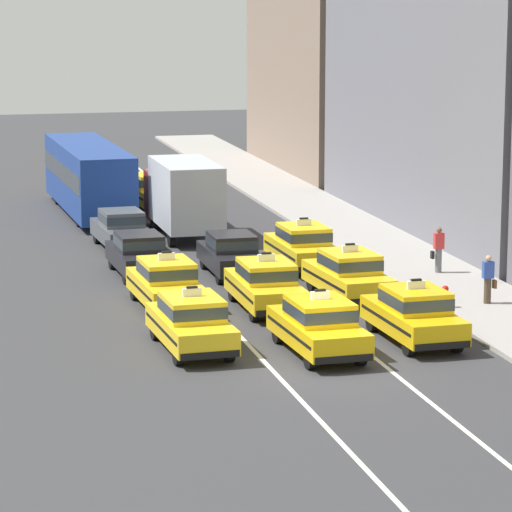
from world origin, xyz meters
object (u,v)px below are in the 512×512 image
at_px(taxi_right_nearest, 414,313).
at_px(pedestrian_by_storefront, 488,279).
at_px(bus_left_fifth, 89,175).
at_px(sedan_left_third, 139,253).
at_px(sedan_left_fourth, 121,228).
at_px(taxi_center_fifth, 152,190).
at_px(taxi_center_nearest, 319,325).
at_px(taxi_left_nearest, 191,322).
at_px(sedan_center_third, 231,253).
at_px(taxi_center_second, 266,284).
at_px(pedestrian_near_crosswalk, 438,250).
at_px(box_truck_center_fourth, 183,195).
at_px(taxi_left_second, 166,283).
at_px(taxi_right_second, 349,274).
at_px(fire_hydrant, 445,295).
at_px(taxi_right_third, 303,245).

distance_m(taxi_right_nearest, pedestrian_by_storefront, 5.46).
bearing_deg(bus_left_fifth, sedan_left_third, -89.89).
bearing_deg(sedan_left_fourth, taxi_right_nearest, -69.80).
bearing_deg(taxi_center_fifth, taxi_center_nearest, -89.59).
distance_m(taxi_left_nearest, taxi_center_nearest, 3.74).
bearing_deg(sedan_left_fourth, taxi_left_nearest, -91.27).
xyz_separation_m(taxi_center_nearest, sedan_center_third, (0.00, 11.64, -0.03)).
bearing_deg(taxi_center_nearest, taxi_center_second, 91.25).
height_order(sedan_left_third, taxi_right_nearest, taxi_right_nearest).
bearing_deg(bus_left_fifth, taxi_center_fifth, 17.93).
height_order(taxi_right_nearest, pedestrian_near_crosswalk, taxi_right_nearest).
xyz_separation_m(taxi_center_nearest, box_truck_center_fourth, (-0.19, 20.25, 0.90)).
height_order(box_truck_center_fourth, pedestrian_near_crosswalk, box_truck_center_fourth).
xyz_separation_m(taxi_left_second, pedestrian_by_storefront, (10.41, -2.36, 0.08)).
distance_m(sedan_left_fourth, taxi_center_fifth, 10.49).
bearing_deg(taxi_right_second, taxi_left_second, 179.48).
bearing_deg(bus_left_fifth, pedestrian_by_storefront, -65.04).
relative_size(taxi_left_nearest, taxi_left_second, 1.00).
xyz_separation_m(taxi_left_second, fire_hydrant, (8.82, -2.59, -0.33)).
bearing_deg(taxi_left_nearest, pedestrian_near_crosswalk, 37.90).
relative_size(taxi_right_second, pedestrian_near_crosswalk, 2.78).
xyz_separation_m(bus_left_fifth, taxi_right_nearest, (6.52, -26.27, -0.94)).
relative_size(taxi_left_nearest, taxi_right_second, 0.99).
bearing_deg(box_truck_center_fourth, taxi_right_second, -76.61).
height_order(taxi_center_fifth, taxi_right_nearest, same).
xyz_separation_m(box_truck_center_fourth, pedestrian_near_crosswalk, (7.54, -10.51, -0.79)).
bearing_deg(taxi_center_second, fire_hydrant, -15.86).
xyz_separation_m(taxi_right_second, pedestrian_by_storefront, (4.12, -2.30, 0.08)).
bearing_deg(sedan_left_third, taxi_center_fifth, 78.73).
distance_m(sedan_center_third, fire_hydrant, 9.22).
height_order(sedan_left_fourth, box_truck_center_fourth, box_truck_center_fourth).
height_order(taxi_right_nearest, taxi_right_second, same).
xyz_separation_m(taxi_right_nearest, taxi_right_second, (-0.18, 6.08, 0.00)).
height_order(taxi_center_second, sedan_center_third, taxi_center_second).
bearing_deg(sedan_left_fourth, taxi_center_second, -75.96).
bearing_deg(sedan_center_third, taxi_center_second, -91.33).
distance_m(taxi_left_nearest, taxi_right_third, 12.79).
bearing_deg(box_truck_center_fourth, taxi_left_nearest, -99.95).
xyz_separation_m(taxi_center_second, pedestrian_by_storefront, (7.27, -1.38, 0.08)).
height_order(sedan_center_third, pedestrian_near_crosswalk, pedestrian_near_crosswalk).
bearing_deg(sedan_center_third, taxi_right_second, -58.09).
bearing_deg(taxi_right_nearest, taxi_right_second, 91.66).
height_order(taxi_left_second, sedan_left_third, taxi_left_second).
relative_size(taxi_left_nearest, taxi_center_fifth, 0.99).
xyz_separation_m(sedan_left_third, taxi_right_second, (6.32, -5.64, 0.03)).
bearing_deg(pedestrian_by_storefront, bus_left_fifth, 114.96).
bearing_deg(pedestrian_by_storefront, fire_hydrant, -171.79).
distance_m(taxi_left_second, taxi_center_fifth, 21.37).
xyz_separation_m(sedan_center_third, taxi_right_nearest, (3.19, -10.91, 0.03)).
distance_m(box_truck_center_fourth, taxi_center_fifth, 7.82).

